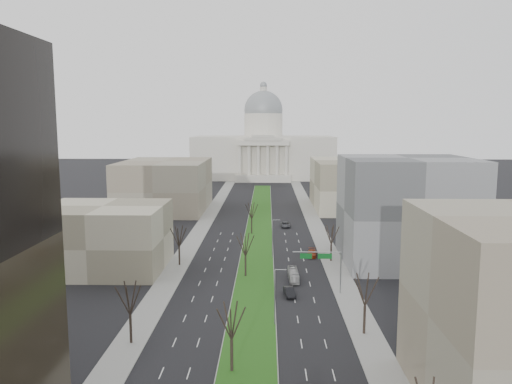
# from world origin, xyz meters

# --- Properties ---
(ground) EXTENTS (600.00, 600.00, 0.00)m
(ground) POSITION_xyz_m (0.00, 120.00, 0.00)
(ground) COLOR black
(ground) RESTS_ON ground
(median) EXTENTS (8.00, 222.03, 0.20)m
(median) POSITION_xyz_m (0.00, 118.99, 0.10)
(median) COLOR #999993
(median) RESTS_ON ground
(sidewalk_left) EXTENTS (5.00, 330.00, 0.15)m
(sidewalk_left) POSITION_xyz_m (-17.50, 95.00, 0.07)
(sidewalk_left) COLOR gray
(sidewalk_left) RESTS_ON ground
(sidewalk_right) EXTENTS (5.00, 330.00, 0.15)m
(sidewalk_right) POSITION_xyz_m (17.50, 95.00, 0.07)
(sidewalk_right) COLOR gray
(sidewalk_right) RESTS_ON ground
(capitol) EXTENTS (80.00, 46.00, 55.00)m
(capitol) POSITION_xyz_m (0.00, 269.59, 16.31)
(capitol) COLOR beige
(capitol) RESTS_ON ground
(building_beige_left) EXTENTS (26.00, 22.00, 14.00)m
(building_beige_left) POSITION_xyz_m (-33.00, 85.00, 7.00)
(building_beige_left) COLOR gray
(building_beige_left) RESTS_ON ground
(building_grey_right) EXTENTS (28.00, 26.00, 24.00)m
(building_grey_right) POSITION_xyz_m (34.00, 92.00, 12.00)
(building_grey_right) COLOR #5E6063
(building_grey_right) RESTS_ON ground
(building_far_left) EXTENTS (30.00, 40.00, 18.00)m
(building_far_left) POSITION_xyz_m (-35.00, 160.00, 9.00)
(building_far_left) COLOR gray
(building_far_left) RESTS_ON ground
(building_far_right) EXTENTS (30.00, 40.00, 18.00)m
(building_far_right) POSITION_xyz_m (35.00, 165.00, 9.00)
(building_far_right) COLOR gray
(building_far_right) RESTS_ON ground
(tree_left_mid) EXTENTS (5.40, 5.40, 9.72)m
(tree_left_mid) POSITION_xyz_m (-17.20, 48.00, 7.00)
(tree_left_mid) COLOR black
(tree_left_mid) RESTS_ON ground
(tree_left_far) EXTENTS (5.28, 5.28, 9.50)m
(tree_left_far) POSITION_xyz_m (-17.20, 88.00, 6.84)
(tree_left_far) COLOR black
(tree_left_far) RESTS_ON ground
(tree_right_mid) EXTENTS (5.52, 5.52, 9.94)m
(tree_right_mid) POSITION_xyz_m (17.20, 52.00, 7.16)
(tree_right_mid) COLOR black
(tree_right_mid) RESTS_ON ground
(tree_right_far) EXTENTS (5.04, 5.04, 9.07)m
(tree_right_far) POSITION_xyz_m (17.20, 92.00, 6.53)
(tree_right_far) COLOR black
(tree_right_far) RESTS_ON ground
(tree_median_a) EXTENTS (5.40, 5.40, 9.72)m
(tree_median_a) POSITION_xyz_m (-2.00, 40.00, 7.00)
(tree_median_a) COLOR black
(tree_median_a) RESTS_ON ground
(tree_median_b) EXTENTS (5.40, 5.40, 9.72)m
(tree_median_b) POSITION_xyz_m (-2.00, 80.00, 7.00)
(tree_median_b) COLOR black
(tree_median_b) RESTS_ON ground
(tree_median_c) EXTENTS (5.40, 5.40, 9.72)m
(tree_median_c) POSITION_xyz_m (-2.00, 120.00, 7.00)
(tree_median_c) COLOR black
(tree_median_c) RESTS_ON ground
(streetlamp_median_b) EXTENTS (1.90, 0.20, 9.16)m
(streetlamp_median_b) POSITION_xyz_m (3.76, 55.00, 4.81)
(streetlamp_median_b) COLOR gray
(streetlamp_median_b) RESTS_ON ground
(streetlamp_median_c) EXTENTS (1.90, 0.20, 9.16)m
(streetlamp_median_c) POSITION_xyz_m (3.76, 95.00, 4.81)
(streetlamp_median_c) COLOR gray
(streetlamp_median_c) RESTS_ON ground
(mast_arm_signs) EXTENTS (9.12, 0.24, 8.09)m
(mast_arm_signs) POSITION_xyz_m (13.49, 70.03, 6.11)
(mast_arm_signs) COLOR gray
(mast_arm_signs) RESTS_ON ground
(car_black) EXTENTS (2.32, 5.06, 1.61)m
(car_black) POSITION_xyz_m (6.60, 68.49, 0.80)
(car_black) COLOR black
(car_black) RESTS_ON ground
(car_red) EXTENTS (2.87, 5.63, 1.56)m
(car_red) POSITION_xyz_m (13.17, 96.20, 0.78)
(car_red) COLOR maroon
(car_red) RESTS_ON ground
(car_grey_far) EXTENTS (2.84, 5.78, 1.58)m
(car_grey_far) POSITION_xyz_m (8.06, 129.92, 0.79)
(car_grey_far) COLOR #414247
(car_grey_far) RESTS_ON ground
(box_van) EXTENTS (2.08, 7.92, 2.19)m
(box_van) POSITION_xyz_m (7.82, 77.97, 1.10)
(box_van) COLOR #BCBCBC
(box_van) RESTS_ON ground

